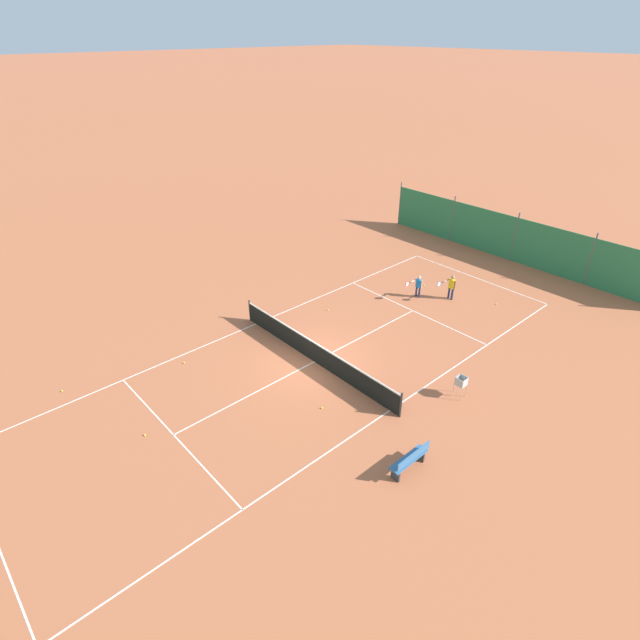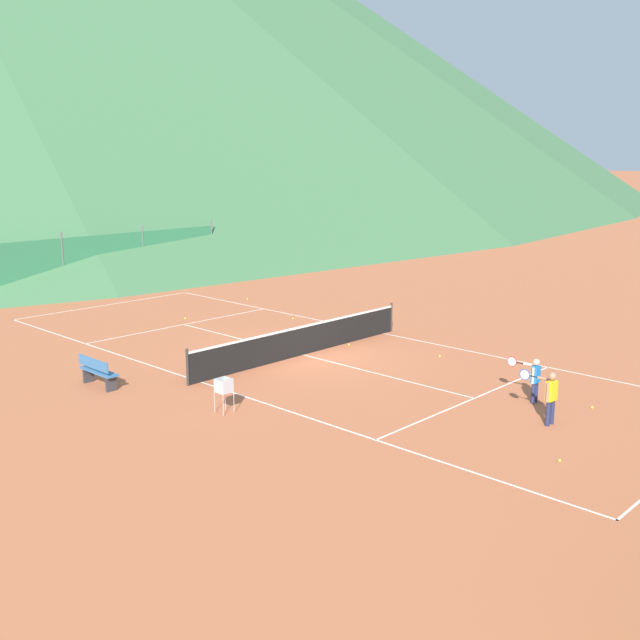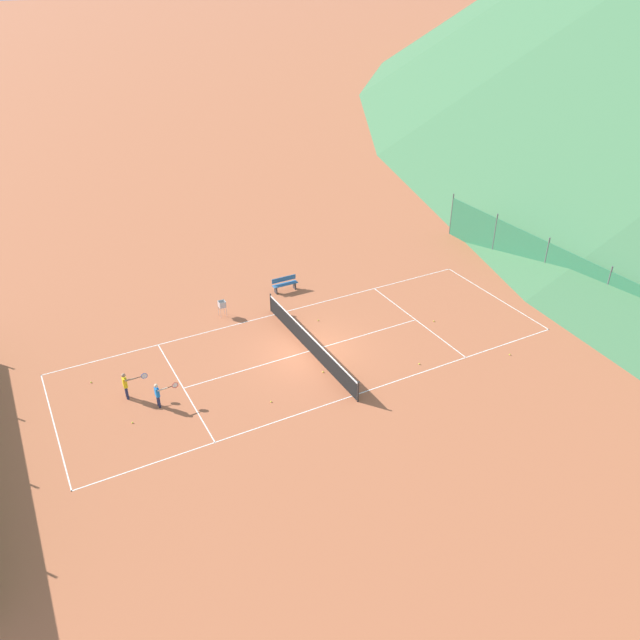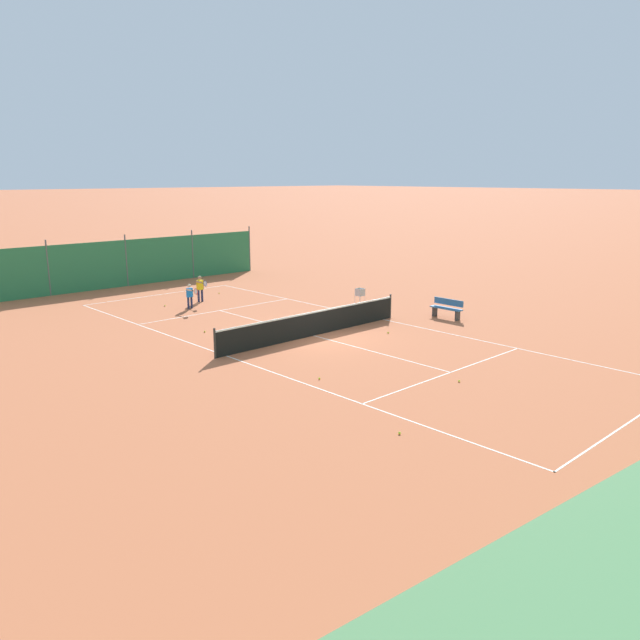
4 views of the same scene
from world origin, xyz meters
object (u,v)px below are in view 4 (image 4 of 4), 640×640
at_px(tennis_ball_by_net_right, 165,306).
at_px(ball_hopper, 360,293).
at_px(tennis_ball_service_box, 219,293).
at_px(player_near_service, 190,294).
at_px(courtside_bench, 447,308).
at_px(tennis_ball_mid_court, 388,333).
at_px(tennis_ball_near_corner, 205,332).
at_px(tennis_ball_alley_right, 319,378).
at_px(player_near_baseline, 200,287).
at_px(tennis_ball_by_net_left, 400,433).
at_px(tennis_net, 314,323).
at_px(tennis_ball_alley_left, 459,381).
at_px(tennis_ball_far_corner, 271,342).

bearing_deg(tennis_ball_by_net_right, ball_hopper, 135.62).
bearing_deg(tennis_ball_by_net_right, tennis_ball_service_box, -165.59).
bearing_deg(player_near_service, courtside_bench, 127.23).
distance_m(tennis_ball_mid_court, courtside_bench, 3.98).
distance_m(tennis_ball_near_corner, tennis_ball_by_net_right, 5.85).
distance_m(player_near_service, tennis_ball_service_box, 3.98).
distance_m(tennis_ball_near_corner, tennis_ball_alley_right, 7.45).
xyz_separation_m(player_near_baseline, tennis_ball_by_net_left, (5.43, 17.14, -0.72)).
bearing_deg(tennis_net, tennis_ball_alley_right, 49.21).
distance_m(tennis_ball_service_box, tennis_ball_alley_left, 17.38).
xyz_separation_m(player_near_service, tennis_ball_near_corner, (2.03, 4.31, -0.65)).
relative_size(player_near_service, tennis_ball_alley_left, 17.79).
xyz_separation_m(tennis_net, ball_hopper, (-5.29, -2.52, 0.15)).
xyz_separation_m(tennis_ball_service_box, tennis_ball_alley_left, (3.01, 17.11, 0.00)).
distance_m(ball_hopper, courtside_bench, 4.35).
bearing_deg(tennis_ball_alley_right, tennis_ball_service_box, -112.80).
relative_size(tennis_ball_by_net_left, tennis_ball_far_corner, 1.00).
xyz_separation_m(tennis_ball_by_net_left, tennis_ball_near_corner, (-2.15, -11.77, 0.00)).
bearing_deg(tennis_ball_by_net_left, courtside_bench, -149.26).
height_order(tennis_ball_mid_court, ball_hopper, ball_hopper).
height_order(tennis_ball_mid_court, tennis_ball_by_net_right, same).
xyz_separation_m(player_near_baseline, player_near_service, (1.24, 1.07, -0.07)).
distance_m(player_near_service, tennis_ball_mid_court, 9.95).
xyz_separation_m(tennis_ball_near_corner, tennis_ball_service_box, (-5.20, -6.63, 0.00)).
bearing_deg(tennis_ball_far_corner, courtside_bench, 166.52).
height_order(player_near_baseline, tennis_ball_near_corner, player_near_baseline).
bearing_deg(tennis_ball_by_net_right, tennis_ball_near_corner, 75.60).
distance_m(tennis_ball_far_corner, tennis_ball_service_box, 10.61).
bearing_deg(tennis_ball_near_corner, tennis_ball_by_net_left, 79.65).
xyz_separation_m(tennis_ball_far_corner, tennis_ball_by_net_right, (-0.56, -8.73, 0.00)).
xyz_separation_m(tennis_ball_service_box, courtside_bench, (-3.95, 11.67, 0.42)).
relative_size(tennis_ball_mid_court, tennis_ball_alley_right, 1.00).
height_order(tennis_net, tennis_ball_service_box, tennis_net).
bearing_deg(tennis_ball_alley_right, tennis_ball_near_corner, -95.44).
distance_m(tennis_net, tennis_ball_by_net_left, 9.77).
distance_m(tennis_ball_by_net_left, tennis_ball_far_corner, 9.21).
bearing_deg(tennis_ball_alley_right, player_near_baseline, -107.29).
height_order(tennis_net, tennis_ball_alley_right, tennis_net).
xyz_separation_m(tennis_ball_by_net_right, courtside_bench, (-7.69, 10.71, 0.42)).
height_order(tennis_ball_mid_court, tennis_ball_by_net_left, same).
height_order(tennis_ball_alley_left, courtside_bench, courtside_bench).
bearing_deg(tennis_ball_by_net_left, player_near_service, -104.58).
relative_size(player_near_service, courtside_bench, 0.78).
bearing_deg(tennis_ball_by_net_right, tennis_ball_by_net_left, 78.32).
distance_m(tennis_ball_by_net_left, courtside_bench, 13.15).
height_order(tennis_ball_mid_court, courtside_bench, courtside_bench).
bearing_deg(tennis_ball_alley_left, player_near_service, -89.40).
bearing_deg(tennis_ball_by_net_left, tennis_ball_alley_right, -108.35).
height_order(tennis_ball_far_corner, tennis_ball_alley_left, same).
xyz_separation_m(tennis_net, player_near_service, (0.77, -7.66, 0.19)).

